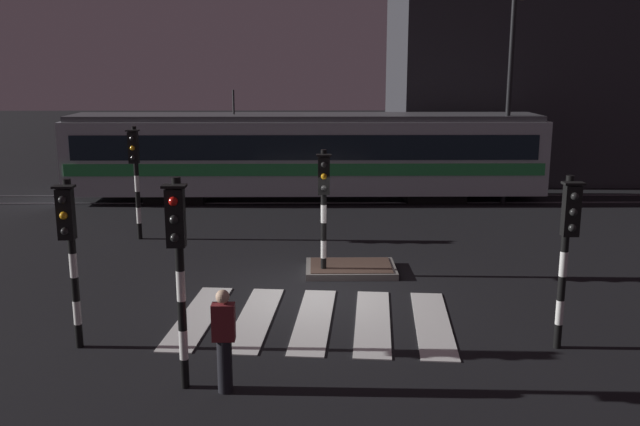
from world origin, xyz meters
TOP-DOWN VIEW (x-y plane):
  - ground_plane at (0.00, 0.00)m, footprint 120.00×120.00m
  - rail_near at (0.00, 10.24)m, footprint 80.00×0.12m
  - rail_far at (0.00, 11.67)m, footprint 80.00×0.12m
  - crosswalk_zebra at (0.00, -1.64)m, footprint 5.83×4.14m
  - traffic_island at (0.94, 1.67)m, footprint 2.24×1.51m
  - traffic_light_corner_near_right at (4.50, -3.16)m, footprint 0.36×0.42m
  - traffic_light_corner_near_left at (-4.34, -3.03)m, footprint 0.36×0.42m
  - traffic_light_median_centre at (0.25, 1.30)m, footprint 0.36×0.42m
  - traffic_light_kerb_mid_left at (-2.09, -4.67)m, footprint 0.36×0.42m
  - traffic_light_corner_far_left at (-5.17, 4.95)m, footprint 0.36×0.42m
  - street_lamp_trackside_right at (7.06, 9.84)m, footprint 0.44×1.21m
  - tram at (-0.28, 10.95)m, footprint 17.91×2.58m
  - pedestrian_waiting_at_kerb at (-1.42, -4.73)m, footprint 0.36×0.24m
  - building_backdrop at (12.33, 17.21)m, footprint 17.07×8.00m

SIDE VIEW (x-z plane):
  - ground_plane at x=0.00m, z-range 0.00..0.00m
  - crosswalk_zebra at x=0.00m, z-range 0.00..0.02m
  - rail_near at x=0.00m, z-range 0.00..0.03m
  - rail_far at x=0.00m, z-range 0.00..0.03m
  - traffic_island at x=0.94m, z-range 0.00..0.18m
  - pedestrian_waiting_at_kerb at x=-1.42m, z-range 0.02..1.73m
  - tram at x=-0.28m, z-range -0.32..3.83m
  - traffic_light_median_centre at x=0.25m, z-range 0.50..3.62m
  - traffic_light_corner_near_left at x=-4.34m, z-range 0.50..3.66m
  - traffic_light_corner_near_right at x=4.50m, z-range 0.52..3.74m
  - traffic_light_corner_far_left at x=-5.17m, z-range 0.54..3.89m
  - traffic_light_kerb_mid_left at x=-2.09m, z-range 0.55..4.01m
  - street_lamp_trackside_right at x=7.06m, z-range 0.98..8.61m
  - building_backdrop at x=12.33m, z-range 0.00..12.81m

